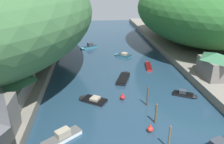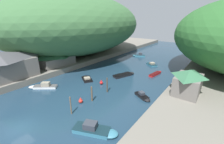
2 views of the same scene
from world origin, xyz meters
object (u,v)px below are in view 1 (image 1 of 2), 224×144
boat_mid_channel (92,100)px  boat_small_dinghy (185,94)px  boathouse_shed (5,83)px  boat_navy_launch (148,65)px  boat_red_skiff (88,47)px  boat_far_upstream (124,77)px  right_bank_cottage (215,65)px  boat_open_rowboat (122,55)px  channel_buoy_near (123,97)px  boat_white_cruiser (58,139)px  channel_buoy_far (150,129)px

boat_mid_channel → boat_small_dinghy: (15.66, -0.03, 0.09)m
boathouse_shed → boat_navy_launch: (25.80, 13.86, -3.56)m
boat_red_skiff → boat_far_upstream: 22.87m
boathouse_shed → right_bank_cottage: (35.37, 3.81, 0.05)m
boat_open_rowboat → boat_mid_channel: (-8.18, -21.76, -0.07)m
boathouse_shed → boat_red_skiff: (12.42, 29.68, -3.37)m
boat_open_rowboat → boat_navy_launch: 9.09m
boat_small_dinghy → channel_buoy_near: (-10.69, -0.03, 0.12)m
right_bank_cottage → boat_white_cruiser: bearing=-153.6°
boat_white_cruiser → channel_buoy_far: 11.55m
boat_open_rowboat → boat_small_dinghy: size_ratio=1.17×
boat_small_dinghy → boat_navy_launch: bearing=-140.5°
boat_white_cruiser → boat_navy_launch: 28.95m
right_bank_cottage → boat_red_skiff: size_ratio=1.21×
boat_open_rowboat → boat_red_skiff: bearing=86.1°
boat_small_dinghy → boat_red_skiff: bearing=-123.2°
boat_mid_channel → boat_white_cruiser: bearing=-172.7°
boat_far_upstream → boat_white_cruiser: (-10.70, -17.36, 0.10)m
boat_red_skiff → boat_far_upstream: bearing=173.0°
boat_mid_channel → boat_red_skiff: bearing=32.7°
boat_open_rowboat → boat_white_cruiser: size_ratio=0.83×
right_bank_cottage → channel_buoy_far: bearing=-140.5°
right_bank_cottage → boat_mid_channel: (-22.47, -3.93, -3.64)m
right_bank_cottage → boat_far_upstream: size_ratio=0.95×
right_bank_cottage → boat_navy_launch: size_ratio=1.10×
boathouse_shed → boat_mid_channel: 13.40m
boathouse_shed → boat_small_dinghy: 28.78m
boat_red_skiff → boat_white_cruiser: boat_red_skiff is taller
boathouse_shed → channel_buoy_far: bearing=-23.3°
boat_white_cruiser → boat_mid_channel: boat_white_cruiser is taller
channel_buoy_near → channel_buoy_far: bearing=-74.8°
right_bank_cottage → channel_buoy_near: bearing=-167.2°
boat_white_cruiser → boat_small_dinghy: bearing=-102.8°
right_bank_cottage → boat_navy_launch: 14.34m
boat_red_skiff → boat_mid_channel: 29.80m
boat_open_rowboat → boat_white_cruiser: (-12.43, -31.11, 0.09)m
boat_open_rowboat → channel_buoy_near: size_ratio=4.14×
boat_red_skiff → boat_open_rowboat: (8.67, -8.04, -0.15)m
boat_small_dinghy → channel_buoy_near: size_ratio=3.54×
boat_red_skiff → boat_open_rowboat: bearing=-157.5°
boat_open_rowboat → boat_small_dinghy: (7.48, -21.78, 0.02)m
boat_red_skiff → boat_white_cruiser: bearing=149.8°
boat_small_dinghy → boat_navy_launch: 14.28m
channel_buoy_far → channel_buoy_near: bearing=105.2°
boat_red_skiff → boat_mid_channel: boat_red_skiff is taller
right_bank_cottage → boat_open_rowboat: right_bank_cottage is taller
boat_small_dinghy → boat_open_rowboat: bearing=-132.7°
boat_red_skiff → boat_white_cruiser: (-3.76, -39.15, -0.06)m
boat_navy_launch → channel_buoy_near: channel_buoy_near is taller
boat_small_dinghy → boat_far_upstream: bearing=-102.8°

